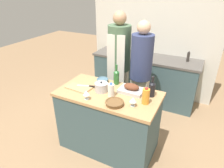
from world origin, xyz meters
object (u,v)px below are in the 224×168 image
Objects in this scene: wine_bottle_green at (116,77)px; wine_bottle_dark at (152,89)px; condiment_bottle_short at (188,57)px; wine_glass_right at (86,93)px; condiment_bottle_tall at (147,56)px; juice_jug at (146,96)px; knife_chef at (87,86)px; milk_jug at (111,90)px; wine_glass_left at (133,100)px; wicker_basket at (114,103)px; roasting_pan at (131,89)px; person_cook_guest at (141,70)px; mixing_bowl at (103,80)px; stock_pot at (101,87)px; person_cook_aproned at (119,62)px; cutting_board at (79,88)px.

wine_bottle_dark is at bearing -11.61° from wine_bottle_green.
wine_glass_right is at bearing -115.54° from condiment_bottle_short.
condiment_bottle_short is (0.69, 0.21, 0.02)m from condiment_bottle_tall.
juice_jug is 0.84m from knife_chef.
milk_jug is at bearing -89.78° from condiment_bottle_tall.
wine_glass_left is at bearing 11.58° from wine_glass_right.
condiment_bottle_tall reaches higher than wicker_basket.
knife_chef is 1.83× the size of condiment_bottle_tall.
person_cook_guest is at bearing 98.34° from roasting_pan.
mixing_bowl is 1.36× the size of wine_glass_right.
milk_jug is at bearing -176.24° from juice_jug.
wine_glass_left is at bearing -132.80° from juice_jug.
roasting_pan is 1.57m from condiment_bottle_short.
stock_pot is 0.61m from juice_jug.
knife_chef is at bearing -105.26° from condiment_bottle_tall.
person_cook_aproned is at bearing 122.83° from wine_glass_left.
condiment_bottle_short is at bearing 56.72° from knife_chef.
juice_jug is at bearing -69.05° from person_cook_guest.
condiment_bottle_short is at bearing 54.19° from person_cook_guest.
wine_glass_left is 1.18m from person_cook_aproned.
wicker_basket is 1.21× the size of milk_jug.
stock_pot is at bearing 177.83° from juice_jug.
wine_glass_left is at bearing -64.35° from person_cook_aproned.
wine_glass_left is (0.81, -0.07, 0.08)m from cutting_board.
wine_glass_left is at bearing -12.06° from knife_chef.
wine_glass_left reaches higher than knife_chef.
roasting_pan is at bearing 18.69° from cutting_board.
cutting_board is 0.97m from wine_bottle_dark.
milk_jug reaches higher than cutting_board.
stock_pot is (-0.30, 0.22, 0.03)m from wicker_basket.
wine_bottle_dark is 1.47× the size of condiment_bottle_short.
condiment_bottle_short reaches higher than condiment_bottle_tall.
person_cook_aproned is at bearing 99.46° from stock_pot.
cutting_board is 1.30× the size of wine_bottle_dark.
milk_jug is 0.40m from knife_chef.
wine_bottle_green is at bearing 134.33° from wine_glass_left.
wine_glass_right reaches higher than cutting_board.
knife_chef is (-0.39, 0.06, -0.06)m from milk_jug.
wine_bottle_dark is (0.32, 0.39, 0.08)m from wicker_basket.
wine_bottle_green reaches higher than condiment_bottle_short.
wine_bottle_green reaches higher than wine_bottle_dark.
condiment_bottle_short reaches higher than milk_jug.
mixing_bowl is at bearing 168.82° from roasting_pan.
mixing_bowl reaches higher than knife_chef.
cutting_board is 1.58m from condiment_bottle_tall.
mixing_bowl is 1.41× the size of wine_glass_left.
milk_jug reaches higher than mixing_bowl.
condiment_bottle_tall is (-0.45, 1.46, -0.02)m from juice_jug.
juice_jug is (0.73, -0.28, 0.07)m from mixing_bowl.
condiment_bottle_tall is at bearing 85.89° from wine_bottle_green.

